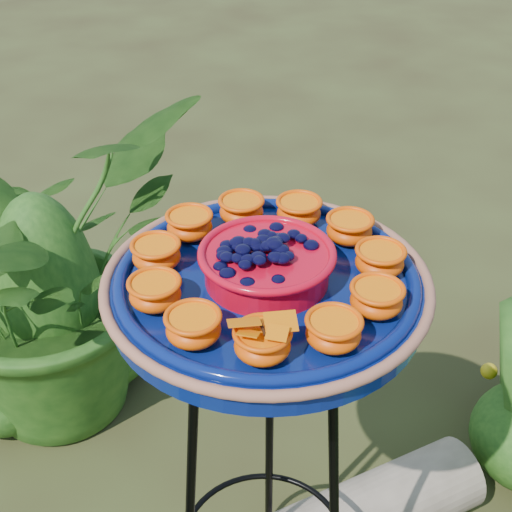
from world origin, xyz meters
The scene contains 4 objects.
tripod_stand centered at (-0.12, 0.01, 0.54)m, with size 0.35×0.37×0.89m.
feeder_dish centered at (-0.12, 0.01, 0.94)m, with size 0.49×0.49×0.11m.
driftwood_log centered at (0.14, 0.24, 0.09)m, with size 0.18×0.18×0.53m, color tan.
shrub_back_left centered at (-0.69, 0.74, 0.45)m, with size 0.81×0.70×0.90m, color #1A4311.
Camera 1 is at (-0.15, -0.81, 1.54)m, focal length 50.00 mm.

